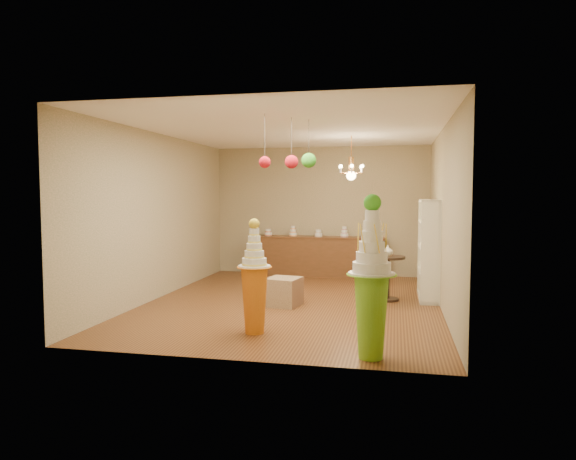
% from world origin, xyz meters
% --- Properties ---
extents(floor, '(6.50, 6.50, 0.00)m').
position_xyz_m(floor, '(0.00, 0.00, 0.00)').
color(floor, '#5B3318').
rests_on(floor, ground).
extents(ceiling, '(6.50, 6.50, 0.00)m').
position_xyz_m(ceiling, '(0.00, 0.00, 3.00)').
color(ceiling, white).
rests_on(ceiling, ground).
extents(wall_back, '(5.00, 0.04, 3.00)m').
position_xyz_m(wall_back, '(0.00, 3.25, 1.50)').
color(wall_back, '#9C8E6B').
rests_on(wall_back, ground).
extents(wall_front, '(5.00, 0.04, 3.00)m').
position_xyz_m(wall_front, '(0.00, -3.25, 1.50)').
color(wall_front, '#9C8E6B').
rests_on(wall_front, ground).
extents(wall_left, '(0.04, 6.50, 3.00)m').
position_xyz_m(wall_left, '(-2.50, 0.00, 1.50)').
color(wall_left, '#9C8E6B').
rests_on(wall_left, ground).
extents(wall_right, '(0.04, 6.50, 3.00)m').
position_xyz_m(wall_right, '(2.50, 0.00, 1.50)').
color(wall_right, '#9C8E6B').
rests_on(wall_right, ground).
extents(pedestal_green, '(0.54, 0.54, 1.90)m').
position_xyz_m(pedestal_green, '(1.48, -2.85, 0.75)').
color(pedestal_green, '#79C62C').
rests_on(pedestal_green, floor).
extents(pedestal_orange, '(0.55, 0.55, 1.57)m').
position_xyz_m(pedestal_orange, '(-0.13, -2.08, 0.60)').
color(pedestal_orange, '#C76717').
rests_on(pedestal_orange, floor).
extents(burlap_riser, '(0.62, 0.62, 0.48)m').
position_xyz_m(burlap_riser, '(-0.11, -0.32, 0.24)').
color(burlap_riser, '#8C6F4C').
rests_on(burlap_riser, floor).
extents(sideboard, '(3.04, 0.54, 1.16)m').
position_xyz_m(sideboard, '(0.00, 2.97, 0.48)').
color(sideboard, brown).
rests_on(sideboard, floor).
extents(shelving_unit, '(0.33, 1.20, 1.80)m').
position_xyz_m(shelving_unit, '(2.34, 0.80, 0.90)').
color(shelving_unit, silver).
rests_on(shelving_unit, floor).
extents(round_table, '(0.75, 0.75, 0.80)m').
position_xyz_m(round_table, '(1.61, 0.49, 0.52)').
color(round_table, black).
rests_on(round_table, floor).
extents(vase, '(0.20, 0.20, 0.20)m').
position_xyz_m(vase, '(1.61, 0.49, 0.90)').
color(vase, silver).
rests_on(vase, round_table).
extents(pom_red_left, '(0.19, 0.19, 0.73)m').
position_xyz_m(pom_red_left, '(0.26, -1.45, 2.37)').
color(pom_red_left, '#40372E').
rests_on(pom_red_left, ceiling).
extents(pom_green_mid, '(0.22, 0.22, 0.71)m').
position_xyz_m(pom_green_mid, '(0.47, -1.20, 2.40)').
color(pom_green_mid, '#40372E').
rests_on(pom_green_mid, ceiling).
extents(pom_red_right, '(0.16, 0.16, 0.74)m').
position_xyz_m(pom_red_right, '(-0.03, -1.88, 2.34)').
color(pom_red_right, '#40372E').
rests_on(pom_red_right, ceiling).
extents(chandelier, '(0.70, 0.70, 0.85)m').
position_xyz_m(chandelier, '(0.91, 1.03, 2.30)').
color(chandelier, '#ECA453').
rests_on(chandelier, ceiling).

